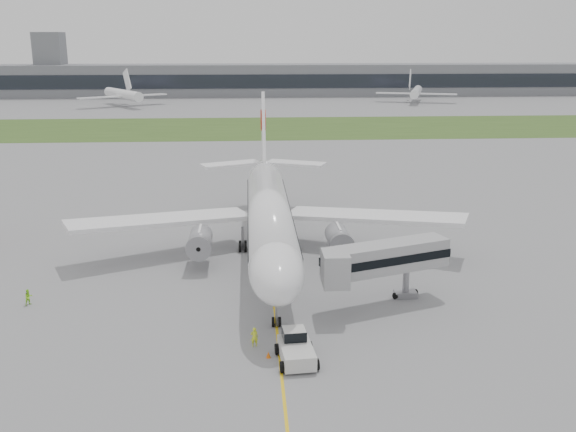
{
  "coord_description": "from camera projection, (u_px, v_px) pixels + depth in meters",
  "views": [
    {
      "loc": [
        -2.3,
        -68.83,
        25.49
      ],
      "look_at": [
        2.12,
        2.0,
        5.74
      ],
      "focal_mm": 40.0,
      "sensor_mm": 36.0,
      "label": 1
    }
  ],
  "objects": [
    {
      "name": "jet_bridge",
      "position": [
        379.0,
        260.0,
        62.14
      ],
      "size": [
        13.43,
        8.16,
        6.43
      ],
      "rotation": [
        0.0,
        0.0,
        0.35
      ],
      "color": "#A0A0A2",
      "rests_on": "ground"
    },
    {
      "name": "control_tower",
      "position": [
        54.0,
        96.0,
        290.83
      ],
      "size": [
        12.0,
        12.0,
        56.0
      ],
      "primitive_type": null,
      "color": "gray",
      "rests_on": "ground"
    },
    {
      "name": "ground_crew_far",
      "position": [
        29.0,
        297.0,
        63.26
      ],
      "size": [
        0.99,
        0.98,
        1.61
      ],
      "primitive_type": "imported",
      "rotation": [
        0.0,
        0.0,
        0.75
      ],
      "color": "#A5FF2A",
      "rests_on": "ground"
    },
    {
      "name": "terminal_building",
      "position": [
        252.0,
        80.0,
        292.31
      ],
      "size": [
        320.0,
        22.3,
        14.0
      ],
      "color": "gray",
      "rests_on": "ground"
    },
    {
      "name": "ground_crew_near",
      "position": [
        254.0,
        337.0,
        54.72
      ],
      "size": [
        0.66,
        0.46,
        1.74
      ],
      "primitive_type": "imported",
      "rotation": [
        0.0,
        0.0,
        3.21
      ],
      "color": "#DDF228",
      "rests_on": "ground"
    },
    {
      "name": "pushback_tug",
      "position": [
        296.0,
        348.0,
        52.34
      ],
      "size": [
        3.45,
        4.8,
        2.34
      ],
      "rotation": [
        0.0,
        0.0,
        0.09
      ],
      "color": "silver",
      "rests_on": "ground"
    },
    {
      "name": "airliner",
      "position": [
        269.0,
        211.0,
        76.32
      ],
      "size": [
        48.13,
        53.95,
        17.88
      ],
      "color": "white",
      "rests_on": "ground"
    },
    {
      "name": "safety_cone_right",
      "position": [
        294.0,
        355.0,
        52.92
      ],
      "size": [
        0.39,
        0.39,
        0.53
      ],
      "primitive_type": "cone",
      "color": "orange",
      "rests_on": "ground"
    },
    {
      "name": "ground",
      "position": [
        271.0,
        269.0,
        73.16
      ],
      "size": [
        600.0,
        600.0,
        0.0
      ],
      "primitive_type": "plane",
      "color": "gray",
      "rests_on": "ground"
    },
    {
      "name": "apron_markings",
      "position": [
        272.0,
        286.0,
        68.35
      ],
      "size": [
        70.0,
        70.0,
        0.04
      ],
      "primitive_type": null,
      "color": "yellow",
      "rests_on": "ground"
    },
    {
      "name": "safety_cone_left",
      "position": [
        268.0,
        355.0,
        52.9
      ],
      "size": [
        0.39,
        0.39,
        0.54
      ],
      "primitive_type": "cone",
      "color": "orange",
      "rests_on": "ground"
    },
    {
      "name": "distant_aircraft_right",
      "position": [
        416.0,
        103.0,
        262.21
      ],
      "size": [
        39.54,
        37.06,
        12.39
      ],
      "primitive_type": null,
      "rotation": [
        0.0,
        0.0,
        -0.31
      ],
      "color": "white",
      "rests_on": "ground"
    },
    {
      "name": "distant_aircraft_left",
      "position": [
        124.0,
        106.0,
        247.55
      ],
      "size": [
        45.65,
        44.35,
        13.27
      ],
      "primitive_type": null,
      "rotation": [
        0.0,
        0.0,
        0.56
      ],
      "color": "white",
      "rests_on": "ground"
    },
    {
      "name": "grass_strip",
      "position": [
        256.0,
        128.0,
        188.54
      ],
      "size": [
        600.0,
        50.0,
        0.02
      ],
      "primitive_type": "cube",
      "color": "#395720",
      "rests_on": "ground"
    }
  ]
}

